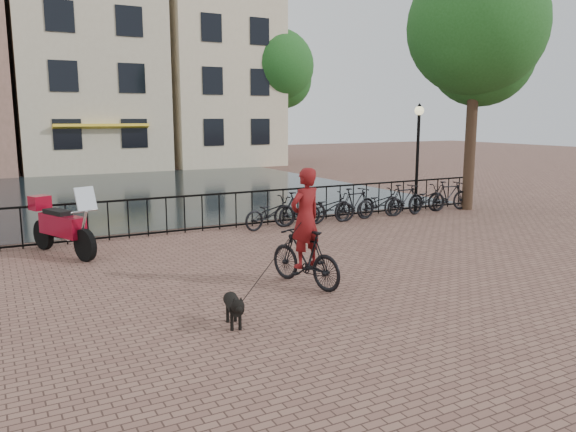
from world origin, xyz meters
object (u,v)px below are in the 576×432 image
motorcycle (62,219)px  cyclist (305,234)px  dog (234,309)px  lamp_post (418,140)px

motorcycle → cyclist: bearing=-74.5°
cyclist → dog: bearing=19.2°
lamp_post → dog: lamp_post is taller
cyclist → dog: size_ratio=3.06×
cyclist → lamp_post: bearing=-157.5°
dog → motorcycle: 6.17m
dog → motorcycle: (-1.71, 5.90, 0.56)m
lamp_post → motorcycle: 11.03m
cyclist → motorcycle: cyclist is taller
lamp_post → motorcycle: size_ratio=1.46×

